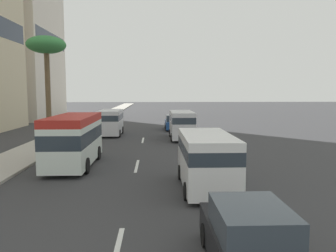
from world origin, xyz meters
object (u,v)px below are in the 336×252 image
(car_lead, at_px, (173,123))
(van_sixth, at_px, (206,158))
(palm_tree, at_px, (46,49))
(van_fourth, at_px, (110,121))
(car_third, at_px, (249,240))
(pedestrian_near_lamp, at_px, (50,134))
(van_fifth, at_px, (182,123))
(minibus_second, at_px, (74,139))

(car_lead, bearing_deg, van_sixth, -179.61)
(van_sixth, height_order, palm_tree, palm_tree)
(car_lead, distance_m, palm_tree, 15.35)
(van_fourth, height_order, van_sixth, van_fourth)
(palm_tree, bearing_deg, car_lead, -56.80)
(car_lead, distance_m, car_third, 29.47)
(pedestrian_near_lamp, relative_size, palm_tree, 0.18)
(van_fifth, relative_size, palm_tree, 0.59)
(minibus_second, relative_size, palm_tree, 0.71)
(car_lead, relative_size, van_fourth, 0.93)
(car_lead, height_order, van_fifth, van_fifth)
(car_third, bearing_deg, palm_tree, 27.58)
(car_lead, distance_m, van_fourth, 7.92)
(van_sixth, relative_size, palm_tree, 0.57)
(van_fourth, relative_size, van_fifth, 0.91)
(van_fifth, bearing_deg, minibus_second, 146.35)
(car_lead, height_order, van_fourth, van_fourth)
(car_lead, bearing_deg, car_third, -179.76)
(car_third, xyz_separation_m, van_fourth, (24.86, 6.53, 0.62))
(van_fourth, height_order, van_fifth, van_fifth)
(minibus_second, distance_m, car_third, 13.42)
(minibus_second, xyz_separation_m, van_sixth, (-4.75, -6.87, -0.21))
(palm_tree, bearing_deg, van_fifth, -89.68)
(pedestrian_near_lamp, bearing_deg, van_sixth, -40.26)
(car_lead, distance_m, pedestrian_near_lamp, 15.19)
(van_fifth, height_order, palm_tree, palm_tree)
(minibus_second, distance_m, van_sixth, 8.35)
(minibus_second, bearing_deg, van_fifth, 146.35)
(car_lead, xyz_separation_m, pedestrian_near_lamp, (-11.30, 10.16, 0.22))
(van_fifth, distance_m, pedestrian_near_lamp, 11.20)
(pedestrian_near_lamp, xyz_separation_m, palm_tree, (3.85, 1.22, 6.90))
(minibus_second, bearing_deg, car_lead, 159.50)
(car_third, relative_size, palm_tree, 0.46)
(van_fourth, bearing_deg, car_third, 14.72)
(van_fourth, xyz_separation_m, van_fifth, (-2.77, -6.73, 0.02))
(van_fifth, bearing_deg, palm_tree, 90.32)
(car_third, bearing_deg, van_sixth, -0.27)
(minibus_second, xyz_separation_m, palm_tree, (10.51, 4.67, 6.31))
(car_lead, xyz_separation_m, palm_tree, (-7.45, 11.38, 7.12))
(van_fourth, xyz_separation_m, palm_tree, (-2.84, 4.97, 6.50))
(pedestrian_near_lamp, bearing_deg, minibus_second, -55.01)
(car_lead, relative_size, palm_tree, 0.50)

